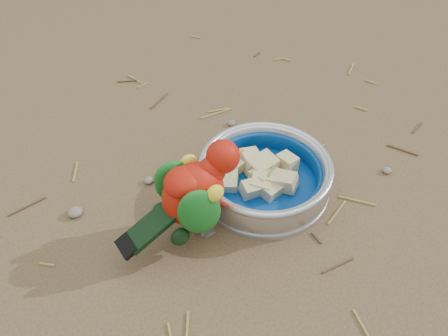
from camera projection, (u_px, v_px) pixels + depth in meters
ground at (223, 184)px, 0.85m from camera, size 60.00×60.00×0.00m
food_bowl at (264, 187)px, 0.83m from camera, size 0.22×0.22×0.02m
bowl_wall at (265, 174)px, 0.81m from camera, size 0.22×0.22×0.04m
fruit_wedges at (265, 177)px, 0.82m from camera, size 0.13×0.13×0.03m
lory_parrot at (196, 198)px, 0.72m from camera, size 0.20×0.11×0.15m
ground_debris at (208, 155)px, 0.90m from camera, size 0.90×0.80×0.01m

